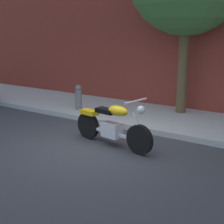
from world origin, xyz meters
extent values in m
plane|color=#38383D|center=(0.00, 0.00, 0.00)|extent=(60.00, 60.00, 0.00)
cube|color=#AEAEAE|center=(0.00, 2.73, 0.07)|extent=(22.56, 2.63, 0.14)
cylinder|color=black|center=(1.09, 0.10, 0.32)|extent=(0.64, 0.20, 0.63)
cylinder|color=black|center=(-0.44, 0.33, 0.32)|extent=(0.64, 0.20, 0.63)
cube|color=silver|center=(0.32, 0.22, 0.37)|extent=(0.48, 0.34, 0.32)
cube|color=silver|center=(0.32, 0.22, 0.30)|extent=(1.38, 0.29, 0.06)
ellipsoid|color=yellow|center=(0.50, 0.19, 0.83)|extent=(0.55, 0.34, 0.22)
cube|color=black|center=(0.15, 0.24, 0.77)|extent=(0.51, 0.31, 0.10)
cube|color=yellow|center=(-0.39, 0.33, 0.65)|extent=(0.47, 0.30, 0.10)
cylinder|color=silver|center=(1.03, 0.11, 0.60)|extent=(0.28, 0.09, 0.58)
cylinder|color=silver|center=(0.97, 0.12, 1.11)|extent=(0.14, 0.70, 0.04)
sphere|color=silver|center=(1.11, 0.10, 0.95)|extent=(0.17, 0.17, 0.17)
cylinder|color=silver|center=(0.10, 0.41, 0.27)|extent=(0.80, 0.21, 0.09)
cylinder|color=brown|center=(0.59, 3.48, 1.54)|extent=(0.28, 0.28, 3.09)
cylinder|color=slate|center=(-2.15, 2.05, 0.38)|extent=(0.20, 0.20, 0.75)
sphere|color=slate|center=(-2.15, 2.05, 0.81)|extent=(0.19, 0.19, 0.19)
camera|label=1|loc=(4.16, -5.47, 2.47)|focal=52.10mm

